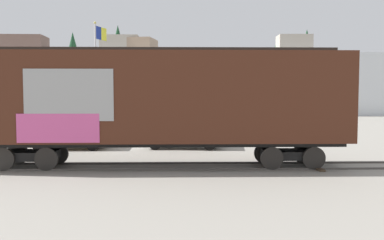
# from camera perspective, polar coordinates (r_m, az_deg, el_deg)

# --- Properties ---
(ground_plane) EXTENTS (260.00, 260.00, 0.00)m
(ground_plane) POSITION_cam_1_polar(r_m,az_deg,el_deg) (16.95, -2.50, -6.62)
(ground_plane) COLOR gray
(track) EXTENTS (60.02, 3.79, 0.08)m
(track) POSITION_cam_1_polar(r_m,az_deg,el_deg) (17.01, -5.89, -6.47)
(track) COLOR #4C4742
(track) RESTS_ON ground_plane
(freight_car) EXTENTS (15.34, 3.26, 4.93)m
(freight_car) POSITION_cam_1_polar(r_m,az_deg,el_deg) (16.72, -4.49, 2.96)
(freight_car) COLOR #472316
(freight_car) RESTS_ON ground_plane
(flagpole) EXTENTS (0.56, 1.49, 7.93)m
(flagpole) POSITION_cam_1_polar(r_m,az_deg,el_deg) (28.68, -13.12, 7.81)
(flagpole) COLOR silver
(flagpole) RESTS_ON ground_plane
(hillside) EXTENTS (116.60, 32.93, 13.73)m
(hillside) POSITION_cam_1_polar(r_m,az_deg,el_deg) (72.67, -0.35, 4.79)
(hillside) COLOR silver
(hillside) RESTS_ON ground_plane
(parked_car_tan) EXTENTS (4.27, 2.14, 1.67)m
(parked_car_tan) POSITION_cam_1_polar(r_m,az_deg,el_deg) (23.43, -17.02, -1.85)
(parked_car_tan) COLOR #9E8966
(parked_car_tan) RESTS_ON ground_plane
(parked_car_silver) EXTENTS (4.46, 2.09, 1.63)m
(parked_car_silver) POSITION_cam_1_polar(r_m,az_deg,el_deg) (22.61, -1.20, -1.92)
(parked_car_silver) COLOR #B7BABF
(parked_car_silver) RESTS_ON ground_plane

